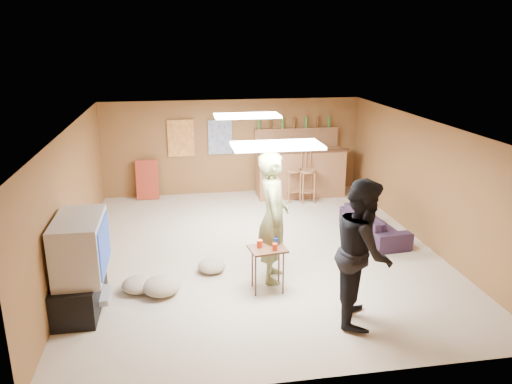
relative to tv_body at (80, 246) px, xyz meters
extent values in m
plane|color=#B8A78D|center=(2.65, 1.50, -0.90)|extent=(7.00, 7.00, 0.00)
cube|color=silver|center=(2.65, 1.50, 1.30)|extent=(6.00, 7.00, 0.02)
cube|color=brown|center=(2.65, 5.00, 0.20)|extent=(6.00, 0.02, 2.20)
cube|color=brown|center=(2.65, -2.00, 0.20)|extent=(6.00, 0.02, 2.20)
cube|color=brown|center=(-0.35, 1.50, 0.20)|extent=(0.02, 7.00, 2.20)
cube|color=brown|center=(5.65, 1.50, 0.20)|extent=(0.02, 7.00, 2.20)
cube|color=black|center=(-0.07, 0.00, -0.65)|extent=(0.55, 1.30, 0.50)
cube|color=#B2B2B7|center=(0.15, 0.00, -0.75)|extent=(0.35, 0.50, 0.08)
cube|color=#B2B2B7|center=(0.00, 0.00, 0.00)|extent=(0.60, 1.10, 0.80)
cube|color=navy|center=(0.31, 0.00, 0.00)|extent=(0.02, 0.95, 0.65)
cube|color=brown|center=(4.15, 4.45, -0.35)|extent=(2.00, 0.60, 1.10)
cube|color=#3F2414|center=(4.15, 4.20, 0.20)|extent=(2.10, 0.12, 0.05)
cube|color=brown|center=(4.15, 4.90, 0.60)|extent=(2.00, 0.18, 0.05)
cube|color=brown|center=(4.15, 4.92, 0.30)|extent=(2.00, 0.14, 0.60)
cube|color=#BF3F26|center=(1.45, 4.96, 0.45)|extent=(0.60, 0.03, 0.85)
cube|color=#334C99|center=(2.35, 4.96, 0.45)|extent=(0.55, 0.03, 0.80)
cube|color=#A9331F|center=(0.65, 4.80, -0.45)|extent=(0.50, 0.26, 0.91)
cube|color=white|center=(2.65, 0.00, 1.27)|extent=(1.20, 0.60, 0.04)
cube|color=white|center=(2.65, 2.70, 1.27)|extent=(1.20, 0.60, 0.04)
imported|color=olive|center=(2.70, 0.41, 0.09)|extent=(0.61, 0.81, 1.99)
imported|color=black|center=(3.60, -0.89, 0.05)|extent=(0.97, 1.10, 1.91)
imported|color=black|center=(4.88, 1.78, -0.66)|extent=(0.80, 1.72, 0.49)
cube|color=#3F2414|center=(2.55, 0.05, -0.56)|extent=(0.57, 0.48, 0.67)
cylinder|color=red|center=(2.43, 0.09, -0.17)|extent=(0.10, 0.10, 0.11)
cylinder|color=red|center=(2.63, -0.05, -0.18)|extent=(0.10, 0.10, 0.10)
cylinder|color=navy|center=(2.67, 0.13, -0.17)|extent=(0.09, 0.09, 0.11)
ellipsoid|color=gray|center=(1.02, 0.19, -0.78)|extent=(0.66, 0.66, 0.25)
ellipsoid|color=gray|center=(1.79, 0.79, -0.80)|extent=(0.56, 0.56, 0.20)
ellipsoid|color=gray|center=(0.68, 0.33, -0.79)|extent=(0.59, 0.59, 0.21)
camera|label=1|loc=(1.30, -6.41, 2.65)|focal=35.00mm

